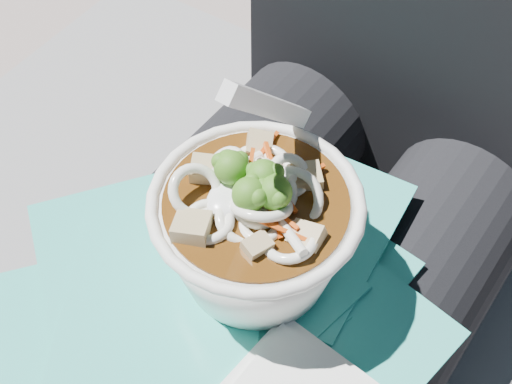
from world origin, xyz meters
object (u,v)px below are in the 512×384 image
Objects in this scene: person_body at (313,231)px; udon_bowl at (256,225)px; plastic_bag at (215,291)px; stone_ledge at (320,343)px; lap at (255,314)px.

person_body reaches higher than udon_bowl.
plastic_bag is 0.07m from udon_bowl.
stone_ledge is at bearing 90.00° from person_body.
udon_bowl is (0.01, -0.10, 0.13)m from person_body.
stone_ledge is 2.46× the size of plastic_bag.
stone_ledge is at bearing 86.66° from plastic_bag.
person_body is 2.48× the size of plastic_bag.
person_body is (0.00, -0.06, 0.33)m from stone_ledge.
person_body is (0.00, 0.09, 0.02)m from lap.
stone_ledge is 0.48m from udon_bowl.
udon_bowl is at bearing -86.91° from person_body.
lap is at bearing 74.34° from plastic_bag.
person_body reaches higher than lap.
lap is at bearing -90.00° from stone_ledge.
plastic_bag is at bearing -93.34° from stone_ledge.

